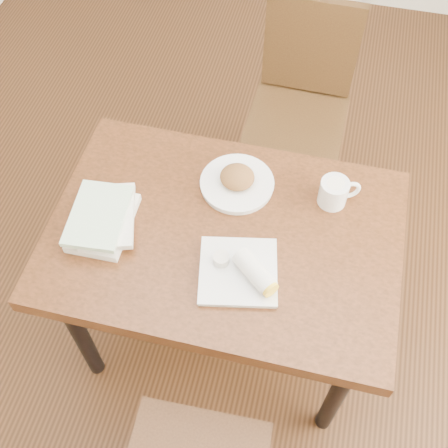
% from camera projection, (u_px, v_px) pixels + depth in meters
% --- Properties ---
extents(ground, '(4.00, 5.00, 0.01)m').
position_uv_depth(ground, '(224.00, 328.00, 2.44)').
color(ground, '#472814').
rests_on(ground, ground).
extents(table, '(1.14, 0.79, 0.75)m').
position_uv_depth(table, '(224.00, 247.00, 1.89)').
color(table, brown).
rests_on(table, ground).
extents(chair_far, '(0.43, 0.43, 0.95)m').
position_uv_depth(chair_far, '(302.00, 95.00, 2.47)').
color(chair_far, '#402C12').
rests_on(chair_far, ground).
extents(plate_scone, '(0.25, 0.25, 0.08)m').
position_uv_depth(plate_scone, '(237.00, 181.00, 1.91)').
color(plate_scone, white).
rests_on(plate_scone, table).
extents(coffee_mug, '(0.14, 0.10, 0.10)m').
position_uv_depth(coffee_mug, '(335.00, 192.00, 1.85)').
color(coffee_mug, white).
rests_on(coffee_mug, table).
extents(plate_burrito, '(0.28, 0.28, 0.08)m').
position_uv_depth(plate_burrito, '(243.00, 271.00, 1.71)').
color(plate_burrito, white).
rests_on(plate_burrito, table).
extents(book_stack, '(0.24, 0.29, 0.07)m').
position_uv_depth(book_stack, '(103.00, 219.00, 1.81)').
color(book_stack, white).
rests_on(book_stack, table).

